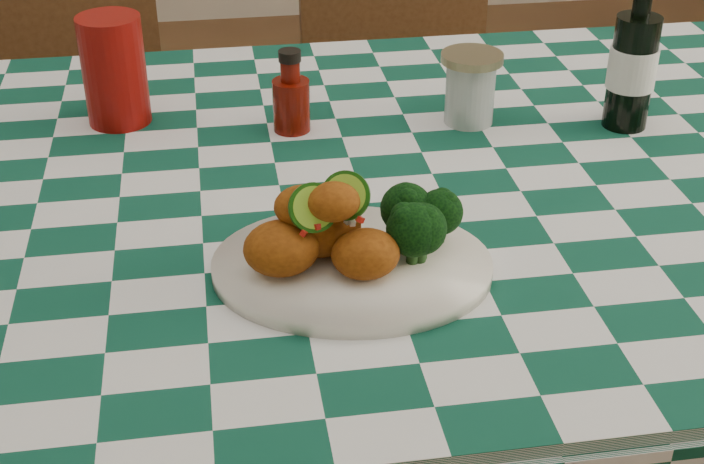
{
  "coord_description": "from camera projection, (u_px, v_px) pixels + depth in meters",
  "views": [
    {
      "loc": [
        -0.18,
        -1.13,
        1.4
      ],
      "look_at": [
        -0.04,
        -0.22,
        0.84
      ],
      "focal_mm": 50.0,
      "sensor_mm": 36.0,
      "label": 1
    }
  ],
  "objects": [
    {
      "name": "ketchup_bottle",
      "position": [
        291.0,
        91.0,
        1.4
      ],
      "size": [
        0.07,
        0.07,
        0.12
      ],
      "primitive_type": null,
      "rotation": [
        0.0,
        0.0,
        -0.37
      ],
      "color": "#5C0C04",
      "rests_on": "dining_table"
    },
    {
      "name": "plate",
      "position": [
        352.0,
        267.0,
        1.1
      ],
      "size": [
        0.35,
        0.29,
        0.02
      ],
      "primitive_type": null,
      "rotation": [
        0.0,
        0.0,
        -0.16
      ],
      "color": "white",
      "rests_on": "dining_table"
    },
    {
      "name": "wooden_chair_left",
      "position": [
        60.0,
        161.0,
        1.96
      ],
      "size": [
        0.5,
        0.52,
        1.01
      ],
      "primitive_type": null,
      "rotation": [
        0.0,
        0.0,
        0.09
      ],
      "color": "#472814",
      "rests_on": "ground"
    },
    {
      "name": "mason_jar",
      "position": [
        470.0,
        88.0,
        1.42
      ],
      "size": [
        0.1,
        0.1,
        0.11
      ],
      "primitive_type": null,
      "rotation": [
        0.0,
        0.0,
        0.13
      ],
      "color": "#B2BCBA",
      "rests_on": "dining_table"
    },
    {
      "name": "dining_table",
      "position": [
        356.0,
        406.0,
        1.5
      ],
      "size": [
        1.66,
        1.06,
        0.79
      ],
      "primitive_type": null,
      "color": "#0E4834",
      "rests_on": "ground"
    },
    {
      "name": "broccoli_side",
      "position": [
        422.0,
        223.0,
        1.1
      ],
      "size": [
        0.09,
        0.09,
        0.07
      ],
      "primitive_type": null,
      "color": "black",
      "rests_on": "plate"
    },
    {
      "name": "red_tumbler",
      "position": [
        114.0,
        70.0,
        1.41
      ],
      "size": [
        0.11,
        0.11,
        0.16
      ],
      "primitive_type": "cylinder",
      "rotation": [
        0.0,
        0.0,
        0.28
      ],
      "color": "maroon",
      "rests_on": "dining_table"
    },
    {
      "name": "beer_bottle",
      "position": [
        635.0,
        49.0,
        1.38
      ],
      "size": [
        0.08,
        0.08,
        0.23
      ],
      "primitive_type": null,
      "rotation": [
        0.0,
        0.0,
        0.14
      ],
      "color": "black",
      "rests_on": "dining_table"
    },
    {
      "name": "wooden_chair_right",
      "position": [
        407.0,
        165.0,
        2.08
      ],
      "size": [
        0.4,
        0.42,
        0.88
      ],
      "primitive_type": null,
      "rotation": [
        0.0,
        0.0,
        -0.0
      ],
      "color": "#472814",
      "rests_on": "ground"
    },
    {
      "name": "fried_chicken_pile",
      "position": [
        333.0,
        223.0,
        1.06
      ],
      "size": [
        0.16,
        0.11,
        0.1
      ],
      "primitive_type": null,
      "color": "#97480E",
      "rests_on": "plate"
    }
  ]
}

